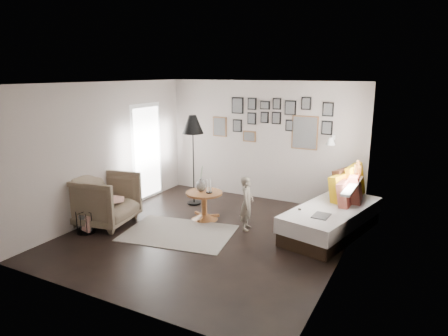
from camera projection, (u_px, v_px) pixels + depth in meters
The scene contains 23 objects.
ground at pixel (208, 235), 6.99m from camera, with size 4.80×4.80×0.00m, color black.
wall_back at pixel (262, 141), 8.75m from camera, with size 4.50×4.50×0.00m, color gray.
wall_front at pixel (104, 203), 4.62m from camera, with size 4.50×4.50×0.00m, color gray.
wall_left at pixel (107, 150), 7.70m from camera, with size 4.80×4.80×0.00m, color gray.
wall_right at pixel (345, 179), 5.66m from camera, with size 4.80×4.80×0.00m, color gray.
ceiling at pixel (207, 83), 6.38m from camera, with size 4.80×4.80×0.00m, color white.
door_left at pixel (147, 152), 8.78m from camera, with size 0.00×2.14×2.14m.
window_right at pixel (354, 181), 6.94m from camera, with size 0.15×1.32×1.30m.
gallery_wall at pixel (275, 122), 8.50m from camera, with size 2.74×0.03×1.08m.
wall_sconce at pixel (331, 141), 7.78m from camera, with size 0.18×0.36×0.16m.
rug at pixel (179, 233), 7.04m from camera, with size 1.86×1.30×0.01m, color beige.
pedestal_table at pixel (204, 207), 7.66m from camera, with size 0.70×0.70×0.55m.
vase at pixel (201, 183), 7.61m from camera, with size 0.20×0.20×0.50m.
candles at pixel (209, 186), 7.51m from camera, with size 0.12×0.12×0.26m.
daybed at pixel (333, 214), 7.03m from camera, with size 1.42×2.36×1.09m.
magazine_on_daybed at pixel (321, 216), 6.45m from camera, with size 0.25×0.33×0.02m, color black.
armchair at pixel (104, 200), 7.37m from camera, with size 1.01×1.04×0.95m, color brown.
armchair_cushion at pixel (108, 199), 7.40m from camera, with size 0.43×0.43×0.11m, color beige.
floor_lamp at pixel (193, 128), 8.25m from camera, with size 0.45×0.45×1.91m.
magazine_basket at pixel (86, 222), 7.05m from camera, with size 0.32×0.32×0.39m.
demijohn_large at pixel (299, 227), 6.81m from camera, with size 0.35×0.35×0.52m.
demijohn_small at pixel (317, 234), 6.56m from camera, with size 0.31×0.31×0.47m.
child at pixel (247, 203), 7.12m from camera, with size 0.36×0.23×0.98m, color #6F6457.
Camera 1 is at (3.27, -5.64, 2.78)m, focal length 32.00 mm.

